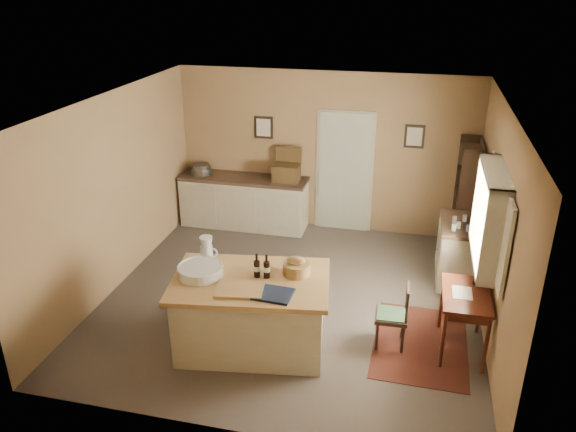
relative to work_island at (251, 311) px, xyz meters
name	(u,v)px	position (x,y,z in m)	size (l,w,h in m)	color
ground	(291,298)	(0.23, 1.13, -0.48)	(5.00, 5.00, 0.00)	brown
wall_back	(325,152)	(0.23, 3.63, 0.87)	(5.00, 0.10, 2.70)	#98744B
wall_front	(229,314)	(0.23, -1.37, 0.87)	(5.00, 0.10, 2.70)	#98744B
wall_left	(115,192)	(-2.27, 1.13, 0.87)	(0.10, 5.00, 2.70)	#98744B
wall_right	(496,227)	(2.73, 1.13, 0.87)	(0.10, 5.00, 2.70)	#98744B
ceiling	(292,103)	(0.23, 1.13, 2.22)	(5.00, 5.00, 0.00)	silver
door	(344,171)	(0.58, 3.60, 0.57)	(0.97, 0.06, 2.11)	#B7BEA3
framed_prints	(337,132)	(0.43, 3.60, 1.24)	(2.82, 0.02, 0.38)	black
window	(494,217)	(2.66, 0.93, 1.07)	(0.25, 1.99, 1.12)	beige
work_island	(251,311)	(0.00, 0.00, 0.00)	(1.95, 1.42, 1.20)	beige
sideboard	(245,200)	(-1.11, 3.33, 0.00)	(2.21, 0.63, 1.18)	beige
rug	(420,343)	(1.98, 0.49, -0.48)	(1.10, 1.60, 0.01)	#4D1E14
writing_desk	(466,301)	(2.43, 0.49, 0.19)	(0.54, 0.88, 0.82)	#3A150B
desk_chair	(391,316)	(1.61, 0.39, -0.08)	(0.37, 0.37, 0.80)	black
right_cabinet	(457,251)	(2.43, 2.19, -0.02)	(0.55, 0.98, 0.99)	beige
shelving_unit	(468,199)	(2.58, 3.11, 0.43)	(0.31, 0.82, 1.83)	black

